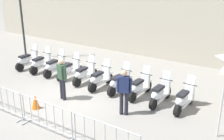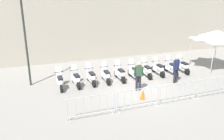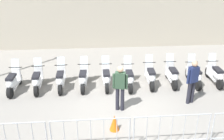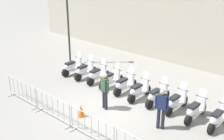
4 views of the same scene
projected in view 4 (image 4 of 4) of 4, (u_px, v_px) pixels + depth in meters
name	position (u px, v px, depth m)	size (l,w,h in m)	color
ground_plane	(106.00, 109.00, 12.57)	(120.00, 120.00, 0.00)	gray
motorcycle_0	(73.00, 67.00, 16.34)	(0.56, 1.72, 1.24)	black
motorcycle_1	(85.00, 71.00, 15.78)	(0.56, 1.73, 1.24)	black
motorcycle_2	(97.00, 75.00, 15.21)	(0.56, 1.73, 1.24)	black
motorcycle_3	(110.00, 79.00, 14.62)	(0.56, 1.72, 1.24)	black
motorcycle_4	(124.00, 84.00, 14.01)	(0.56, 1.72, 1.24)	black
motorcycle_5	(139.00, 90.00, 13.35)	(0.56, 1.72, 1.24)	black
motorcycle_6	(157.00, 96.00, 12.83)	(0.56, 1.72, 1.24)	black
motorcycle_7	(176.00, 102.00, 12.25)	(0.56, 1.72, 1.24)	black
motorcycle_8	(195.00, 110.00, 11.57)	(0.56, 1.72, 1.24)	black
motorcycle_9	(218.00, 118.00, 11.00)	(0.56, 1.72, 1.24)	black
barrier_segment_0	(22.00, 92.00, 13.06)	(2.23, 0.52, 1.07)	#B2B5B7
barrier_segment_1	(53.00, 108.00, 11.64)	(2.23, 0.52, 1.07)	#B2B5B7
barrier_segment_2	(91.00, 128.00, 10.21)	(2.23, 0.52, 1.07)	#B2B5B7
street_lamp	(67.00, 6.00, 17.04)	(0.36, 0.36, 6.14)	#2D332D
officer_near_row_end	(162.00, 107.00, 10.79)	(0.51, 0.34, 1.73)	#23232D
officer_mid_plaza	(105.00, 89.00, 12.28)	(0.54, 0.30, 1.73)	#23232D
traffic_cone	(81.00, 111.00, 11.90)	(0.32, 0.32, 0.55)	orange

